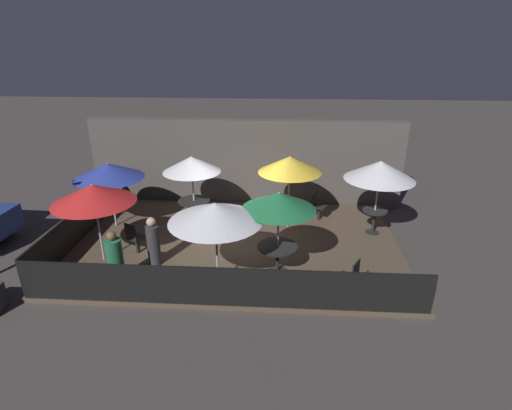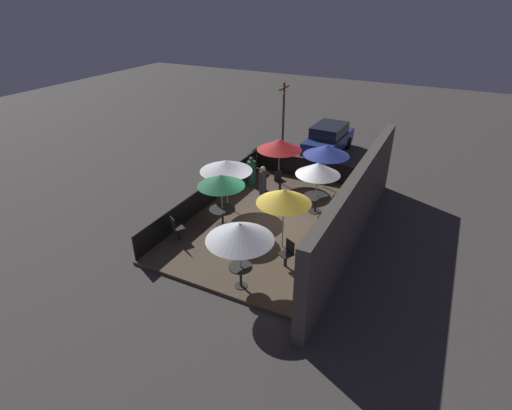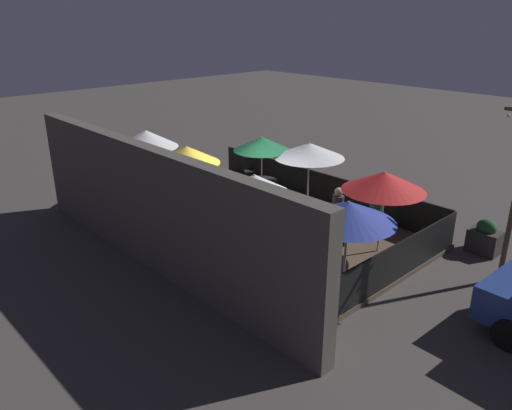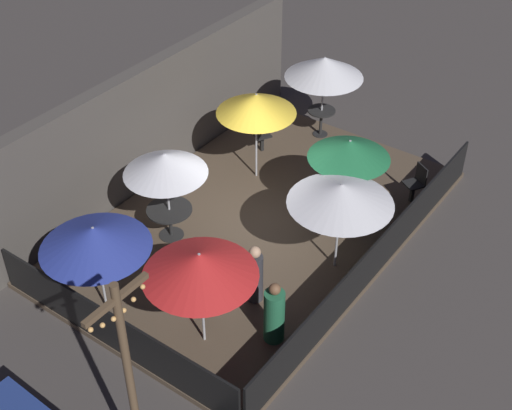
# 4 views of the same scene
# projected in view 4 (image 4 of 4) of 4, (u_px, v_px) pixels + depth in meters

# --- Properties ---
(ground_plane) EXTENTS (60.00, 60.00, 0.00)m
(ground_plane) POSITION_uv_depth(u_px,v_px,m) (258.00, 227.00, 16.15)
(ground_plane) COLOR #423D3A
(patio_deck) EXTENTS (9.18, 6.00, 0.12)m
(patio_deck) POSITION_uv_depth(u_px,v_px,m) (258.00, 225.00, 16.12)
(patio_deck) COLOR brown
(patio_deck) RESTS_ON ground_plane
(building_wall) EXTENTS (10.78, 0.36, 3.02)m
(building_wall) POSITION_uv_depth(u_px,v_px,m) (146.00, 126.00, 16.73)
(building_wall) COLOR #4C4742
(building_wall) RESTS_ON ground_plane
(fence_front) EXTENTS (8.98, 0.05, 0.95)m
(fence_front) POSITION_uv_depth(u_px,v_px,m) (376.00, 258.00, 14.42)
(fence_front) COLOR black
(fence_front) RESTS_ON patio_deck
(fence_side_left) EXTENTS (0.05, 5.80, 0.95)m
(fence_side_left) POSITION_uv_depth(u_px,v_px,m) (111.00, 330.00, 12.86)
(fence_side_left) COLOR black
(fence_side_left) RESTS_ON patio_deck
(patio_umbrella_0) EXTENTS (1.77, 1.77, 2.14)m
(patio_umbrella_0) POSITION_uv_depth(u_px,v_px,m) (350.00, 149.00, 14.97)
(patio_umbrella_0) COLOR #B2B2B7
(patio_umbrella_0) RESTS_ON patio_deck
(patio_umbrella_1) EXTENTS (2.01, 2.01, 2.25)m
(patio_umbrella_1) POSITION_uv_depth(u_px,v_px,m) (324.00, 67.00, 17.87)
(patio_umbrella_1) COLOR #B2B2B7
(patio_umbrella_1) RESTS_ON patio_deck
(patio_umbrella_2) EXTENTS (1.77, 1.77, 2.15)m
(patio_umbrella_2) POSITION_uv_depth(u_px,v_px,m) (165.00, 164.00, 14.57)
(patio_umbrella_2) COLOR #B2B2B7
(patio_umbrella_2) RESTS_ON patio_deck
(patio_umbrella_3) EXTENTS (2.06, 2.06, 2.12)m
(patio_umbrella_3) POSITION_uv_depth(u_px,v_px,m) (200.00, 265.00, 12.18)
(patio_umbrella_3) COLOR #B2B2B7
(patio_umbrella_3) RESTS_ON patio_deck
(patio_umbrella_4) EXTENTS (2.07, 2.07, 2.03)m
(patio_umbrella_4) POSITION_uv_depth(u_px,v_px,m) (94.00, 238.00, 12.88)
(patio_umbrella_4) COLOR #B2B2B7
(patio_umbrella_4) RESTS_ON patio_deck
(patio_umbrella_5) EXTENTS (2.12, 2.12, 2.09)m
(patio_umbrella_5) POSITION_uv_depth(u_px,v_px,m) (341.00, 194.00, 13.82)
(patio_umbrella_5) COLOR #B2B2B7
(patio_umbrella_5) RESTS_ON patio_deck
(patio_umbrella_6) EXTENTS (1.88, 1.88, 2.26)m
(patio_umbrella_6) POSITION_uv_depth(u_px,v_px,m) (256.00, 104.00, 16.33)
(patio_umbrella_6) COLOR #B2B2B7
(patio_umbrella_6) RESTS_ON patio_deck
(dining_table_0) EXTENTS (0.99, 0.99, 0.73)m
(dining_table_0) POSITION_uv_depth(u_px,v_px,m) (345.00, 200.00, 15.79)
(dining_table_0) COLOR black
(dining_table_0) RESTS_ON patio_deck
(dining_table_1) EXTENTS (0.73, 0.73, 0.74)m
(dining_table_1) POSITION_uv_depth(u_px,v_px,m) (321.00, 116.00, 18.72)
(dining_table_1) COLOR black
(dining_table_1) RESTS_ON patio_deck
(dining_table_2) EXTENTS (0.99, 0.99, 0.73)m
(dining_table_2) POSITION_uv_depth(u_px,v_px,m) (170.00, 214.00, 15.38)
(dining_table_2) COLOR black
(dining_table_2) RESTS_ON patio_deck
(patio_chair_0) EXTENTS (0.54, 0.54, 0.92)m
(patio_chair_0) POSITION_uv_depth(u_px,v_px,m) (213.00, 289.00, 13.68)
(patio_chair_0) COLOR black
(patio_chair_0) RESTS_ON patio_deck
(patio_chair_1) EXTENTS (0.54, 0.54, 0.93)m
(patio_chair_1) POSITION_uv_depth(u_px,v_px,m) (260.00, 134.00, 18.12)
(patio_chair_1) COLOR black
(patio_chair_1) RESTS_ON patio_deck
(patio_chair_2) EXTENTS (0.55, 0.55, 0.95)m
(patio_chair_2) POSITION_uv_depth(u_px,v_px,m) (416.00, 182.00, 16.42)
(patio_chair_2) COLOR black
(patio_chair_2) RESTS_ON patio_deck
(patron_0) EXTENTS (0.55, 0.55, 1.37)m
(patron_0) POSITION_uv_depth(u_px,v_px,m) (274.00, 315.00, 12.98)
(patron_0) COLOR #236642
(patron_0) RESTS_ON patio_deck
(patron_1) EXTENTS (0.40, 0.40, 1.32)m
(patron_1) POSITION_uv_depth(u_px,v_px,m) (255.00, 275.00, 13.81)
(patron_1) COLOR #333338
(patron_1) RESTS_ON patio_deck
(light_post) EXTENTS (1.10, 0.12, 4.18)m
(light_post) POSITION_uv_depth(u_px,v_px,m) (130.00, 382.00, 9.80)
(light_post) COLOR brown
(light_post) RESTS_ON ground_plane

